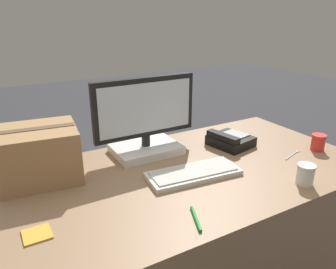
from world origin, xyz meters
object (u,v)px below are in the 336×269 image
object	(u,v)px
cardboard_box	(39,154)
sticky_note_pad	(37,234)
monitor	(146,124)
desk_phone	(230,140)
keyboard	(193,173)
paper_cup_right	(318,142)
spoon	(294,153)
paper_cup_left	(305,174)
pen_marker	(196,219)

from	to	relation	value
cardboard_box	sticky_note_pad	world-z (taller)	cardboard_box
monitor	desk_phone	world-z (taller)	monitor
keyboard	cardboard_box	xyz separation A→B (m)	(-0.59, 0.32, 0.10)
keyboard	cardboard_box	bearing A→B (deg)	157.40
cardboard_box	paper_cup_right	bearing A→B (deg)	-16.83
keyboard	desk_phone	distance (m)	0.42
keyboard	spoon	size ratio (longest dim) A/B	2.72
spoon	sticky_note_pad	xyz separation A→B (m)	(-1.27, -0.03, 0.00)
monitor	sticky_note_pad	distance (m)	0.76
monitor	sticky_note_pad	size ratio (longest dim) A/B	6.00
paper_cup_left	sticky_note_pad	world-z (taller)	paper_cup_left
paper_cup_left	pen_marker	xyz separation A→B (m)	(-0.55, 0.02, -0.04)
keyboard	desk_phone	xyz separation A→B (m)	(0.37, 0.19, 0.02)
monitor	cardboard_box	world-z (taller)	monitor
keyboard	desk_phone	bearing A→B (deg)	33.32
paper_cup_right	pen_marker	size ratio (longest dim) A/B	0.63
pen_marker	sticky_note_pad	size ratio (longest dim) A/B	1.53
sticky_note_pad	keyboard	bearing A→B (deg)	7.31
paper_cup_left	pen_marker	bearing A→B (deg)	178.41
paper_cup_left	pen_marker	distance (m)	0.55
desk_phone	paper_cup_right	world-z (taller)	paper_cup_right
paper_cup_left	cardboard_box	distance (m)	1.14
paper_cup_left	pen_marker	world-z (taller)	paper_cup_left
cardboard_box	pen_marker	distance (m)	0.73
spoon	cardboard_box	world-z (taller)	cardboard_box
keyboard	pen_marker	distance (m)	0.33
paper_cup_right	pen_marker	world-z (taller)	paper_cup_right
desk_phone	spoon	xyz separation A→B (m)	(0.22, -0.25, -0.03)
paper_cup_left	sticky_note_pad	distance (m)	1.07
keyboard	spoon	world-z (taller)	keyboard
desk_phone	pen_marker	world-z (taller)	desk_phone
paper_cup_left	pen_marker	size ratio (longest dim) A/B	0.65
desk_phone	paper_cup_left	xyz separation A→B (m)	(0.00, -0.49, 0.01)
cardboard_box	pen_marker	size ratio (longest dim) A/B	2.57
monitor	spoon	bearing A→B (deg)	-30.64
desk_phone	monitor	bearing A→B (deg)	151.28
paper_cup_right	spoon	distance (m)	0.15
paper_cup_right	pen_marker	distance (m)	0.93
desk_phone	paper_cup_right	size ratio (longest dim) A/B	2.76
paper_cup_right	cardboard_box	distance (m)	1.38
monitor	desk_phone	bearing A→B (deg)	-17.72
pen_marker	keyboard	bearing A→B (deg)	168.99
keyboard	pen_marker	world-z (taller)	keyboard
monitor	keyboard	bearing A→B (deg)	-78.09
desk_phone	paper_cup_left	bearing A→B (deg)	-100.75
pen_marker	monitor	bearing A→B (deg)	-168.43
monitor	pen_marker	bearing A→B (deg)	-99.81
monitor	spoon	size ratio (longest dim) A/B	3.39
monitor	sticky_note_pad	bearing A→B (deg)	-145.28
monitor	cardboard_box	bearing A→B (deg)	-177.91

